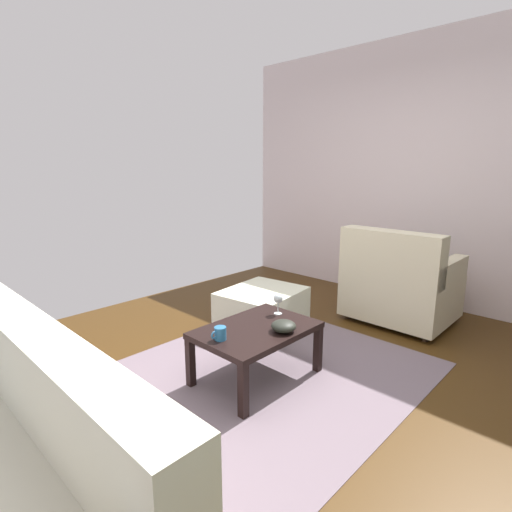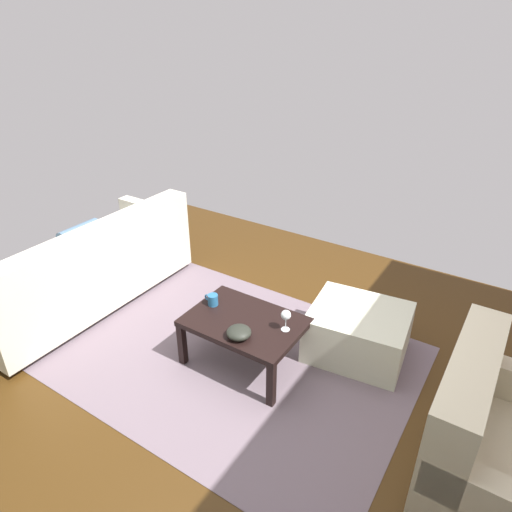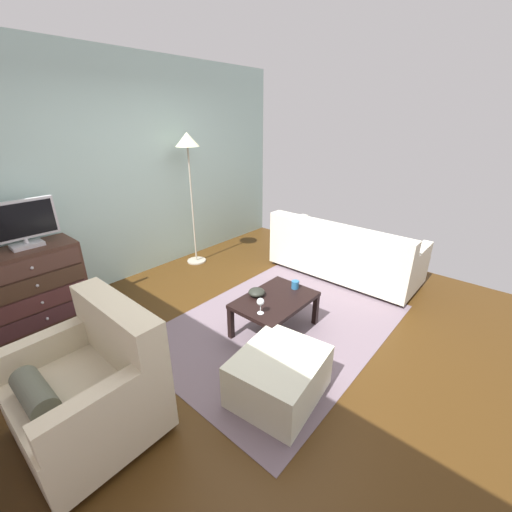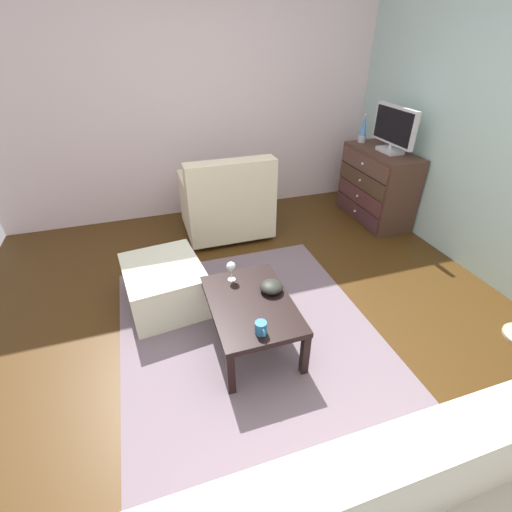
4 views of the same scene
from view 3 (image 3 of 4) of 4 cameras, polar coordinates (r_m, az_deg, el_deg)
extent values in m
cube|color=#42290F|center=(3.54, -0.41, -12.52)|extent=(5.25, 4.74, 0.05)
cube|color=#A3C3BC|center=(4.61, -21.39, 13.59)|extent=(5.25, 0.12, 2.78)
cube|color=slate|center=(3.55, 4.26, -11.92)|extent=(2.60, 1.90, 0.01)
cube|color=#482D22|center=(4.13, -34.77, -4.41)|extent=(0.96, 0.45, 0.83)
cube|color=#43262A|center=(4.05, -32.90, -9.17)|extent=(0.90, 0.02, 0.17)
sphere|color=silver|center=(4.03, -32.82, -9.26)|extent=(0.03, 0.03, 0.03)
cube|color=#4F2A2A|center=(3.96, -33.50, -6.77)|extent=(0.90, 0.02, 0.17)
sphere|color=silver|center=(3.94, -33.43, -6.86)|extent=(0.03, 0.03, 0.03)
cube|color=#452F21|center=(3.88, -34.13, -4.27)|extent=(0.90, 0.02, 0.17)
sphere|color=silver|center=(3.86, -34.06, -4.35)|extent=(0.03, 0.03, 0.03)
cube|color=#51352B|center=(3.81, -34.77, -1.67)|extent=(0.90, 0.02, 0.17)
sphere|color=silver|center=(3.79, -34.70, -1.74)|extent=(0.03, 0.03, 0.03)
cube|color=silver|center=(4.01, -35.26, 1.59)|extent=(0.28, 0.18, 0.04)
cylinder|color=silver|center=(3.99, -35.41, 2.19)|extent=(0.04, 0.04, 0.05)
cube|color=silver|center=(3.94, -36.14, 5.14)|extent=(0.65, 0.05, 0.38)
cube|color=black|center=(3.91, -36.04, 5.07)|extent=(0.60, 0.01, 0.33)
cube|color=black|center=(3.28, -4.44, -11.68)|extent=(0.05, 0.05, 0.34)
cube|color=black|center=(3.76, 3.79, -6.69)|extent=(0.05, 0.05, 0.34)
cube|color=black|center=(3.00, 2.66, -15.33)|extent=(0.05, 0.05, 0.34)
cube|color=black|center=(3.52, 10.43, -9.29)|extent=(0.05, 0.05, 0.34)
cube|color=black|center=(3.27, 3.37, -7.75)|extent=(0.82, 0.57, 0.04)
cylinder|color=silver|center=(3.03, 0.79, -9.98)|extent=(0.06, 0.06, 0.00)
cylinder|color=silver|center=(3.00, 0.79, -9.23)|extent=(0.01, 0.01, 0.09)
sphere|color=silver|center=(2.96, 0.80, -8.04)|extent=(0.07, 0.07, 0.07)
cylinder|color=#276392|center=(3.44, 6.88, -5.03)|extent=(0.08, 0.08, 0.08)
torus|color=#276392|center=(3.47, 7.36, -4.66)|extent=(0.05, 0.01, 0.05)
ellipsoid|color=#252821|center=(3.29, 0.11, -6.37)|extent=(0.17, 0.17, 0.08)
cylinder|color=#332319|center=(4.80, 26.42, -4.20)|extent=(0.05, 0.05, 0.05)
cylinder|color=#332319|center=(5.43, 8.14, 1.20)|extent=(0.05, 0.05, 0.05)
cylinder|color=#332319|center=(4.20, 23.79, -7.63)|extent=(0.05, 0.05, 0.05)
cylinder|color=#332319|center=(4.91, 3.71, -1.07)|extent=(0.05, 0.05, 0.05)
cube|color=beige|center=(4.68, 15.18, -0.45)|extent=(0.85, 1.96, 0.35)
cube|color=beige|center=(4.27, 13.73, 2.81)|extent=(0.20, 1.96, 0.39)
cube|color=beige|center=(4.30, 26.52, -0.27)|extent=(0.81, 0.12, 0.20)
cube|color=beige|center=(5.01, 6.08, 5.23)|extent=(0.81, 0.12, 0.20)
cylinder|color=slate|center=(4.73, 19.81, 2.60)|extent=(0.16, 0.40, 0.16)
cylinder|color=#332319|center=(3.08, -35.56, -23.13)|extent=(0.05, 0.05, 0.05)
cylinder|color=#332319|center=(2.56, -30.22, -33.24)|extent=(0.05, 0.05, 0.05)
cylinder|color=#332319|center=(3.17, -24.07, -18.69)|extent=(0.05, 0.05, 0.05)
cylinder|color=#332319|center=(2.68, -16.01, -26.91)|extent=(0.05, 0.05, 0.05)
cube|color=beige|center=(2.68, -27.54, -21.93)|extent=(0.80, 0.91, 0.40)
cube|color=beige|center=(2.50, -23.03, -11.99)|extent=(0.20, 0.91, 0.46)
cube|color=beige|center=(2.81, -31.93, -12.83)|extent=(0.76, 0.12, 0.20)
cube|color=beige|center=(2.20, -24.72, -22.14)|extent=(0.76, 0.12, 0.20)
cylinder|color=#595E4E|center=(2.48, -34.40, -19.30)|extent=(0.16, 0.40, 0.16)
cube|color=beige|center=(2.69, 4.04, -20.30)|extent=(0.77, 0.68, 0.38)
cylinder|color=#A59E8C|center=(5.07, -10.40, -0.81)|extent=(0.28, 0.28, 0.02)
cylinder|color=#A59E8C|center=(4.79, -11.12, 8.40)|extent=(0.02, 0.02, 1.66)
cone|color=beige|center=(4.65, -12.04, 19.42)|extent=(0.32, 0.32, 0.18)
camera|label=1|loc=(5.36, 0.83, 16.93)|focal=27.73mm
camera|label=2|loc=(3.91, -41.29, 21.77)|focal=31.83mm
camera|label=4|loc=(4.23, 27.32, 20.20)|focal=25.16mm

